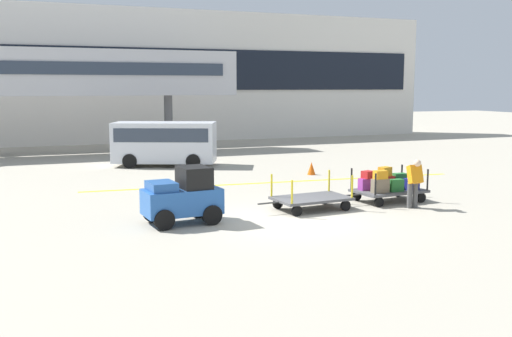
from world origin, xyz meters
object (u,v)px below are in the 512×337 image
baggage_cart_lead (311,199)px  shuttle_van (165,140)px  baggage_handler (414,181)px  baggage_cart_middle (387,185)px  baggage_tug (183,197)px  safety_cone_near (311,168)px

baggage_cart_lead → shuttle_van: bearing=99.7°
baggage_handler → shuttle_van: (-5.08, 12.67, 0.37)m
baggage_cart_middle → baggage_tug: bearing=-175.1°
safety_cone_near → baggage_cart_lead: bearing=-116.6°
baggage_cart_lead → baggage_handler: bearing=-17.4°
baggage_handler → safety_cone_near: bearing=88.4°
baggage_cart_middle → shuttle_van: size_ratio=0.59×
shuttle_van → safety_cone_near: size_ratio=9.38×
baggage_tug → baggage_handler: baggage_tug is taller
baggage_handler → safety_cone_near: 7.57m
baggage_handler → shuttle_van: bearing=111.8°
baggage_cart_lead → baggage_tug: bearing=-175.2°
baggage_tug → shuttle_van: 12.25m
baggage_handler → safety_cone_near: size_ratio=2.84×
baggage_cart_lead → shuttle_van: shuttle_van is taller
baggage_cart_middle → safety_cone_near: (0.36, 6.32, -0.27)m
baggage_cart_middle → shuttle_van: 12.47m
baggage_tug → baggage_handler: 7.26m
baggage_tug → safety_cone_near: size_ratio=3.97×
baggage_cart_middle → safety_cone_near: baggage_cart_middle is taller
baggage_cart_lead → baggage_cart_middle: baggage_cart_middle is taller
baggage_handler → baggage_cart_middle: bearing=97.2°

